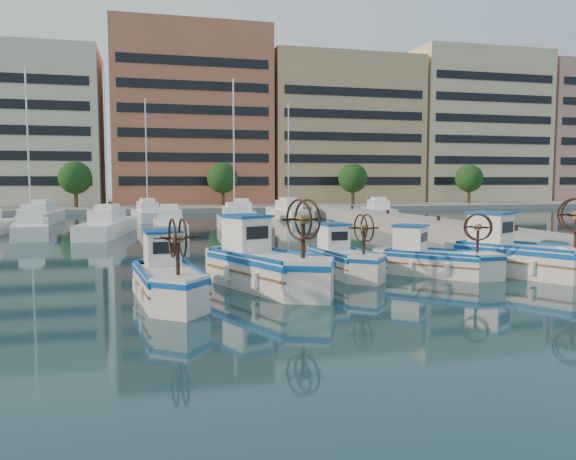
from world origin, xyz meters
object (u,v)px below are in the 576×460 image
Objects in this scene: fishing_boat_a at (168,277)px; fishing_boat_b at (265,263)px; fishing_boat_d at (433,258)px; fishing_boat_e at (518,253)px; fishing_boat_c at (343,257)px.

fishing_boat_b is at bearing 13.69° from fishing_boat_a.
fishing_boat_a reaches higher than fishing_boat_d.
fishing_boat_c is at bearing 135.70° from fishing_boat_e.
fishing_boat_b reaches higher than fishing_boat_e.
fishing_boat_b is 10.51m from fishing_boat_e.
fishing_boat_c is at bearing 119.28° from fishing_boat_d.
fishing_boat_c is 1.07× the size of fishing_boat_d.
fishing_boat_b is at bearing 143.39° from fishing_boat_d.
fishing_boat_b is 7.22m from fishing_boat_d.
fishing_boat_b reaches higher than fishing_boat_a.
fishing_boat_d is at bearing 137.17° from fishing_boat_e.
fishing_boat_e reaches higher than fishing_boat_a.
fishing_boat_a is 1.14× the size of fishing_boat_d.
fishing_boat_e is (10.51, 0.19, -0.01)m from fishing_boat_b.
fishing_boat_a is at bearing 147.72° from fishing_boat_d.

